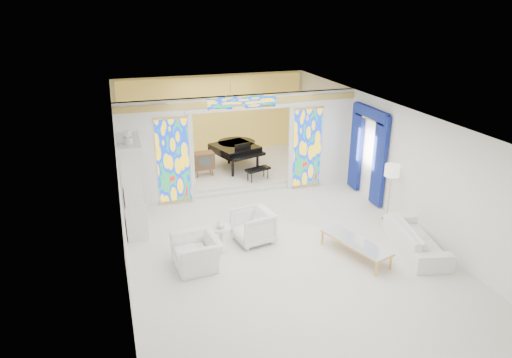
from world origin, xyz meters
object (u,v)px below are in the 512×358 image
object	(u,v)px
china_cabinet	(133,187)
armchair_left	(197,252)
grand_piano	(236,148)
armchair_right	(253,226)
sofa	(416,238)
tv_console	(203,161)
coffee_table	(355,242)

from	to	relation	value
china_cabinet	armchair_left	distance (m)	2.61
china_cabinet	grand_piano	xyz separation A→B (m)	(3.56, 3.31, -0.33)
armchair_right	armchair_left	bearing A→B (deg)	-75.27
sofa	tv_console	xyz separation A→B (m)	(-3.84, 5.89, 0.36)
armchair_left	coffee_table	bearing A→B (deg)	72.86
coffee_table	grand_piano	distance (m)	6.30
china_cabinet	coffee_table	xyz separation A→B (m)	(4.67, -2.88, -0.80)
coffee_table	grand_piano	xyz separation A→B (m)	(-1.11, 6.19, 0.48)
tv_console	armchair_left	bearing A→B (deg)	-106.09
armchair_left	armchair_right	bearing A→B (deg)	108.71
armchair_left	tv_console	size ratio (longest dim) A/B	1.39
china_cabinet	grand_piano	size ratio (longest dim) A/B	1.00
armchair_left	grand_piano	bearing A→B (deg)	150.28
sofa	tv_console	world-z (taller)	tv_console
china_cabinet	tv_console	xyz separation A→B (m)	(2.33, 2.84, -0.49)
sofa	coffee_table	xyz separation A→B (m)	(-1.50, 0.17, 0.05)
armchair_right	coffee_table	world-z (taller)	armchair_right
armchair_right	grand_piano	xyz separation A→B (m)	(0.90, 4.81, 0.44)
tv_console	china_cabinet	bearing A→B (deg)	-132.29
armchair_left	tv_console	xyz separation A→B (m)	(1.17, 5.04, 0.33)
armchair_left	tv_console	world-z (taller)	tv_console
china_cabinet	sofa	bearing A→B (deg)	-26.33
tv_console	grand_piano	bearing A→B (deg)	17.87
armchair_right	grand_piano	world-z (taller)	grand_piano
armchair_left	sofa	distance (m)	5.09
armchair_left	armchair_right	world-z (taller)	armchair_right
armchair_right	grand_piano	size ratio (longest dim) A/B	0.32
armchair_left	china_cabinet	bearing A→B (deg)	-158.40
china_cabinet	tv_console	distance (m)	3.71
armchair_right	sofa	distance (m)	3.84
grand_piano	armchair_right	bearing A→B (deg)	-118.32
coffee_table	sofa	bearing A→B (deg)	-6.60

